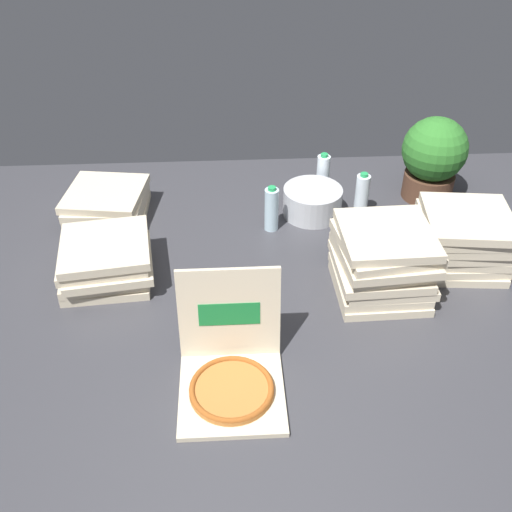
% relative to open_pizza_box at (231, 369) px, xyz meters
% --- Properties ---
extents(ground_plane, '(3.20, 2.40, 0.02)m').
position_rel_open_pizza_box_xyz_m(ground_plane, '(0.16, 0.44, -0.08)').
color(ground_plane, '#38383D').
extents(open_pizza_box, '(0.36, 0.41, 0.37)m').
position_rel_open_pizza_box_xyz_m(open_pizza_box, '(0.00, 0.00, 0.00)').
color(open_pizza_box, beige).
rests_on(open_pizza_box, ground_plane).
extents(pizza_stack_left_far, '(0.40, 0.41, 0.29)m').
position_rel_open_pizza_box_xyz_m(pizza_stack_left_far, '(0.62, 0.47, 0.08)').
color(pizza_stack_left_far, beige).
rests_on(pizza_stack_left_far, ground_plane).
extents(pizza_stack_right_near, '(0.42, 0.42, 0.18)m').
position_rel_open_pizza_box_xyz_m(pizza_stack_right_near, '(-0.51, 0.61, 0.02)').
color(pizza_stack_right_near, beige).
rests_on(pizza_stack_right_near, ground_plane).
extents(pizza_stack_left_mid, '(0.40, 0.41, 0.26)m').
position_rel_open_pizza_box_xyz_m(pizza_stack_left_mid, '(1.00, 0.63, 0.06)').
color(pizza_stack_left_mid, beige).
rests_on(pizza_stack_left_mid, ground_plane).
extents(pizza_stack_center_far, '(0.40, 0.40, 0.15)m').
position_rel_open_pizza_box_xyz_m(pizza_stack_center_far, '(-0.58, 1.09, 0.00)').
color(pizza_stack_center_far, beige).
rests_on(pizza_stack_center_far, ground_plane).
extents(ice_bucket, '(0.29, 0.29, 0.14)m').
position_rel_open_pizza_box_xyz_m(ice_bucket, '(0.42, 1.06, -0.00)').
color(ice_bucket, '#B7BABF').
rests_on(ice_bucket, ground_plane).
extents(water_bottle_0, '(0.07, 0.07, 0.23)m').
position_rel_open_pizza_box_xyz_m(water_bottle_0, '(0.50, 1.25, 0.04)').
color(water_bottle_0, white).
rests_on(water_bottle_0, ground_plane).
extents(water_bottle_1, '(0.07, 0.07, 0.23)m').
position_rel_open_pizza_box_xyz_m(water_bottle_1, '(0.21, 0.94, 0.04)').
color(water_bottle_1, silver).
rests_on(water_bottle_1, ground_plane).
extents(water_bottle_2, '(0.07, 0.07, 0.23)m').
position_rel_open_pizza_box_xyz_m(water_bottle_2, '(0.66, 1.04, 0.04)').
color(water_bottle_2, white).
rests_on(water_bottle_2, ground_plane).
extents(potted_plant, '(0.32, 0.32, 0.43)m').
position_rel_open_pizza_box_xyz_m(potted_plant, '(1.03, 1.19, 0.16)').
color(potted_plant, '#513323').
rests_on(potted_plant, ground_plane).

